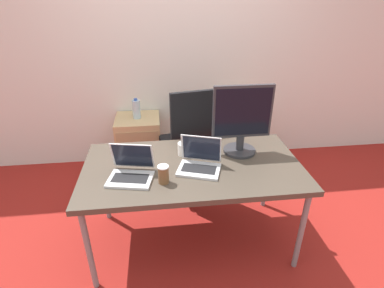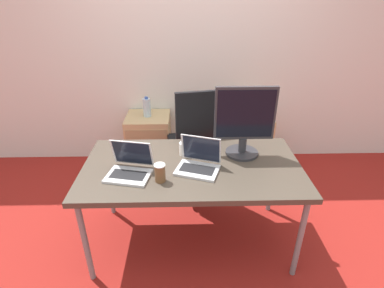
% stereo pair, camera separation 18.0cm
% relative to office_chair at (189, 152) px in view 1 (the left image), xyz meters
% --- Properties ---
extents(ground_plane, '(14.00, 14.00, 0.00)m').
position_rel_office_chair_xyz_m(ground_plane, '(-0.05, -0.72, -0.43)').
color(ground_plane, maroon).
extents(wall_back, '(10.00, 0.05, 2.60)m').
position_rel_office_chair_xyz_m(wall_back, '(-0.05, 0.72, 0.87)').
color(wall_back, silver).
rests_on(wall_back, ground_plane).
extents(desk, '(1.58, 0.84, 0.73)m').
position_rel_office_chair_xyz_m(desk, '(-0.05, -0.72, 0.25)').
color(desk, '#473D33').
rests_on(desk, ground_plane).
extents(office_chair, '(0.56, 0.60, 1.11)m').
position_rel_office_chair_xyz_m(office_chair, '(0.00, 0.00, 0.00)').
color(office_chair, '#232326').
rests_on(office_chair, ground_plane).
extents(cabinet_left, '(0.47, 0.45, 0.63)m').
position_rel_office_chair_xyz_m(cabinet_left, '(-0.51, 0.46, -0.11)').
color(cabinet_left, tan).
rests_on(cabinet_left, ground_plane).
extents(cabinet_right, '(0.47, 0.45, 0.63)m').
position_rel_office_chair_xyz_m(cabinet_right, '(0.61, 0.46, -0.11)').
color(cabinet_right, tan).
rests_on(cabinet_right, ground_plane).
extents(water_bottle, '(0.08, 0.08, 0.22)m').
position_rel_office_chair_xyz_m(water_bottle, '(-0.51, 0.46, 0.30)').
color(water_bottle, silver).
rests_on(water_bottle, cabinet_left).
extents(laptop_left, '(0.33, 0.31, 0.22)m').
position_rel_office_chair_xyz_m(laptop_left, '(-0.48, -0.82, 0.35)').
color(laptop_left, silver).
rests_on(laptop_left, desk).
extents(laptop_right, '(0.34, 0.32, 0.22)m').
position_rel_office_chair_xyz_m(laptop_right, '(-0.01, -0.77, 0.35)').
color(laptop_right, silver).
rests_on(laptop_right, desk).
extents(monitor, '(0.45, 0.25, 0.54)m').
position_rel_office_chair_xyz_m(monitor, '(0.34, -0.56, 0.56)').
color(monitor, '#2D2D33').
rests_on(monitor, desk).
extents(coffee_cup_white, '(0.09, 0.09, 0.10)m').
position_rel_office_chair_xyz_m(coffee_cup_white, '(-0.10, -0.56, 0.35)').
color(coffee_cup_white, white).
rests_on(coffee_cup_white, desk).
extents(coffee_cup_brown, '(0.07, 0.07, 0.13)m').
position_rel_office_chair_xyz_m(coffee_cup_brown, '(-0.27, -0.92, 0.36)').
color(coffee_cup_brown, brown).
rests_on(coffee_cup_brown, desk).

